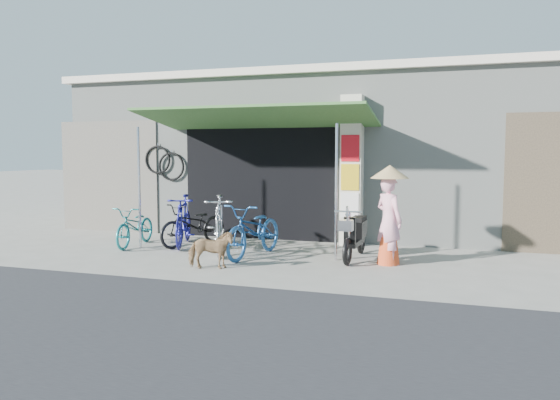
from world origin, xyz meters
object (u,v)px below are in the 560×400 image
(bike_silver, at_px, (219,224))
(street_dog, at_px, (210,250))
(bike_teal, at_px, (136,226))
(bike_navy, at_px, (255,230))
(bike_black, at_px, (194,225))
(bike_blue, at_px, (183,221))
(moped, at_px, (355,235))
(nun, at_px, (389,215))

(bike_silver, relative_size, street_dog, 2.42)
(bike_teal, distance_m, street_dog, 2.78)
(street_dog, bearing_deg, bike_silver, 0.09)
(bike_navy, height_order, street_dog, bike_navy)
(bike_teal, xyz_separation_m, bike_navy, (2.65, -0.30, 0.08))
(bike_black, xyz_separation_m, bike_silver, (0.80, -0.53, 0.11))
(bike_black, distance_m, bike_silver, 0.97)
(bike_teal, height_order, bike_blue, bike_blue)
(bike_black, height_order, bike_navy, bike_navy)
(bike_navy, bearing_deg, moped, 20.42)
(bike_navy, relative_size, nun, 1.11)
(bike_black, height_order, street_dog, bike_black)
(bike_teal, xyz_separation_m, bike_silver, (1.89, -0.13, 0.13))
(bike_teal, bearing_deg, bike_black, 13.36)
(street_dog, bearing_deg, nun, -83.18)
(bike_teal, xyz_separation_m, moped, (4.40, 0.08, 0.01))
(bike_blue, bearing_deg, moped, -22.99)
(bike_navy, relative_size, moped, 1.15)
(bike_black, xyz_separation_m, bike_navy, (1.57, -0.70, 0.06))
(bike_silver, distance_m, street_dog, 1.45)
(bike_teal, relative_size, bike_black, 0.94)
(bike_navy, xyz_separation_m, street_dog, (-0.31, -1.19, -0.17))
(bike_navy, relative_size, street_dog, 2.50)
(nun, bearing_deg, bike_teal, 38.14)
(bike_teal, height_order, bike_black, bike_black)
(moped, bearing_deg, bike_teal, -177.36)
(bike_teal, height_order, street_dog, bike_teal)
(bike_navy, height_order, nun, nun)
(bike_silver, bearing_deg, nun, -23.78)
(bike_black, bearing_deg, moped, 17.11)
(moped, xyz_separation_m, nun, (0.62, -0.29, 0.42))
(bike_blue, bearing_deg, nun, -26.40)
(bike_blue, distance_m, moped, 3.51)
(moped, distance_m, nun, 0.80)
(bike_teal, bearing_deg, bike_navy, -13.42)
(street_dog, distance_m, nun, 3.00)
(bike_blue, bearing_deg, bike_black, 4.34)
(bike_black, distance_m, nun, 4.00)
(bike_blue, distance_m, bike_navy, 1.87)
(bike_silver, xyz_separation_m, moped, (2.51, 0.21, -0.12))
(nun, bearing_deg, street_dog, 66.08)
(moped, bearing_deg, bike_black, 176.02)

